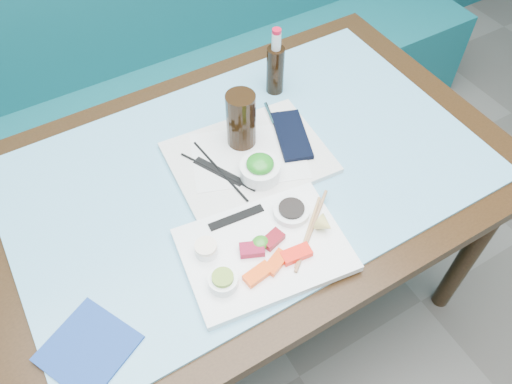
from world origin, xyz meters
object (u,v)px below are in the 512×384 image
sashimi_plate (264,250)px  serving_tray (249,158)px  seaweed_bowl (260,171)px  blue_napkin (88,348)px  dining_table (248,191)px  cola_bottle_body (275,70)px  booth_bench (148,97)px  cola_glass (241,120)px

sashimi_plate → serving_tray: (0.11, 0.27, -0.00)m
seaweed_bowl → blue_napkin: size_ratio=0.64×
dining_table → seaweed_bowl: bearing=-79.0°
dining_table → cola_bottle_body: (0.23, 0.23, 0.16)m
booth_bench → cola_bottle_body: (0.23, -0.61, 0.46)m
booth_bench → serving_tray: booth_bench is taller
blue_napkin → serving_tray: bearing=27.6°
sashimi_plate → serving_tray: bearing=74.8°
dining_table → serving_tray: serving_tray is taller
sashimi_plate → booth_bench: bearing=92.6°
serving_tray → cola_bottle_body: 0.30m
booth_bench → dining_table: size_ratio=2.14×
seaweed_bowl → blue_napkin: seaweed_bowl is taller
seaweed_bowl → booth_bench: bearing=90.6°
sashimi_plate → cola_bottle_body: size_ratio=2.51×
dining_table → cola_bottle_body: 0.36m
blue_napkin → dining_table: bearing=26.0°
dining_table → serving_tray: 0.10m
dining_table → cola_bottle_body: cola_bottle_body is taller
sashimi_plate → serving_tray: size_ratio=0.92×
sashimi_plate → cola_glass: 0.35m
cola_bottle_body → blue_napkin: bearing=-146.9°
booth_bench → sashimi_plate: size_ratio=8.13×
dining_table → cola_glass: size_ratio=8.76×
sashimi_plate → blue_napkin: size_ratio=2.28×
dining_table → cola_bottle_body: size_ratio=9.52×
sashimi_plate → cola_bottle_body: bearing=63.4°
serving_tray → cola_glass: (0.01, 0.05, 0.09)m
seaweed_bowl → cola_glass: cola_glass is taller
dining_table → blue_napkin: 0.59m
serving_tray → seaweed_bowl: seaweed_bowl is taller
seaweed_bowl → cola_glass: bearing=81.3°
dining_table → sashimi_plate: 0.27m
blue_napkin → cola_bottle_body: bearing=33.1°
cola_bottle_body → blue_napkin: cola_bottle_body is taller
seaweed_bowl → cola_bottle_body: cola_bottle_body is taller
cola_glass → blue_napkin: (-0.55, -0.34, -0.09)m
booth_bench → sashimi_plate: (-0.09, -1.08, 0.39)m
serving_tray → dining_table: bearing=-119.4°
seaweed_bowl → cola_bottle_body: bearing=52.1°
seaweed_bowl → cola_bottle_body: size_ratio=0.70×
dining_table → serving_tray: bearing=56.4°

